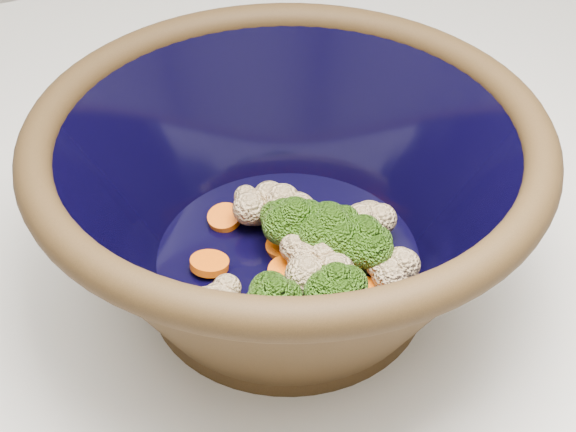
# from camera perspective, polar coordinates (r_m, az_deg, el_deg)

# --- Properties ---
(mixing_bowl) EXTENTS (0.42, 0.42, 0.16)m
(mixing_bowl) POSITION_cam_1_polar(r_m,az_deg,el_deg) (0.58, -0.00, 1.15)
(mixing_bowl) COLOR black
(mixing_bowl) RESTS_ON counter
(vegetable_pile) EXTENTS (0.17, 0.16, 0.05)m
(vegetable_pile) POSITION_cam_1_polar(r_m,az_deg,el_deg) (0.59, 1.77, -1.99)
(vegetable_pile) COLOR #608442
(vegetable_pile) RESTS_ON mixing_bowl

